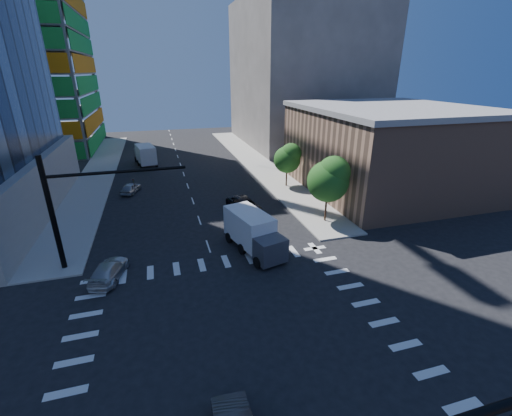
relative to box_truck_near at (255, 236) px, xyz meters
name	(u,v)px	position (x,y,z in m)	size (l,w,h in m)	color
ground	(240,341)	(-3.78, -9.94, -1.46)	(160.00, 160.00, 0.00)	black
road_markings	(240,341)	(-3.78, -9.94, -1.46)	(20.00, 20.00, 0.01)	silver
sidewalk_ne	(255,162)	(8.72, 30.06, -1.39)	(5.00, 60.00, 0.15)	#9C9A93
sidewalk_nw	(98,173)	(-16.28, 30.06, -1.39)	(5.00, 60.00, 0.15)	#9C9A93
commercial_building	(387,148)	(21.22, 12.06, 3.85)	(20.50, 22.50, 10.60)	#956D56
bg_building_ne	(302,74)	(23.22, 45.06, 12.54)	(24.00, 30.00, 28.00)	#615A57
signal_mast_nw	(72,202)	(-13.78, 1.56, 4.03)	(10.20, 0.40, 9.00)	black
tree_south	(330,179)	(8.85, 3.97, 3.23)	(4.16, 4.16, 6.82)	#382316
tree_north	(288,158)	(9.15, 15.97, 2.53)	(3.54, 3.52, 5.78)	#382316
car_nb_far	(244,205)	(1.35, 8.93, -0.69)	(2.57, 5.57, 1.55)	black
car_sb_near	(109,270)	(-11.69, -0.87, -0.79)	(1.87, 4.60, 1.33)	silver
car_sb_mid	(131,188)	(-11.03, 19.26, -0.80)	(1.56, 3.89, 1.32)	#A6A9AD
box_truck_near	(255,236)	(0.00, 0.00, 0.00)	(4.15, 6.76, 3.30)	black
box_truck_far	(145,156)	(-9.32, 33.71, 0.02)	(3.84, 6.76, 3.34)	black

